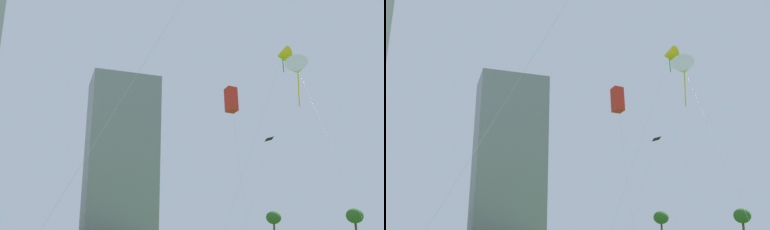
# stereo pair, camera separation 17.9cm
# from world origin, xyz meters

# --- Properties ---
(kite_flying_0) EXTENTS (0.96, 2.82, 14.54)m
(kite_flying_0) POSITION_xyz_m (4.81, 12.85, 13.34)
(kite_flying_0) COLOR silver
(kite_flying_0) RESTS_ON ground
(kite_flying_1) EXTENTS (9.80, 5.62, 15.62)m
(kite_flying_1) POSITION_xyz_m (23.00, 32.18, 15.19)
(kite_flying_1) COLOR silver
(kite_flying_1) RESTS_ON ground
(kite_flying_3) EXTENTS (6.22, 12.22, 16.71)m
(kite_flying_3) POSITION_xyz_m (8.89, 8.40, 15.51)
(kite_flying_3) COLOR silver
(kite_flying_3) RESTS_ON ground
(kite_flying_5) EXTENTS (6.87, 6.88, 22.38)m
(kite_flying_5) POSITION_xyz_m (14.35, 17.02, 21.24)
(kite_flying_5) COLOR silver
(kite_flying_5) RESTS_ON ground
(park_tree_0) EXTENTS (2.15, 2.15, 4.78)m
(park_tree_0) POSITION_xyz_m (28.51, 22.26, 3.76)
(park_tree_0) COLOR brown
(park_tree_0) RESTS_ON ground
(park_tree_1) EXTENTS (2.32, 2.32, 4.97)m
(park_tree_1) POSITION_xyz_m (25.68, 35.58, 3.93)
(park_tree_1) COLOR brown
(park_tree_1) RESTS_ON ground
(distant_highrise_0) EXTENTS (25.13, 20.76, 55.26)m
(distant_highrise_0) POSITION_xyz_m (25.76, 121.50, 27.63)
(distant_highrise_0) COLOR gray
(distant_highrise_0) RESTS_ON ground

